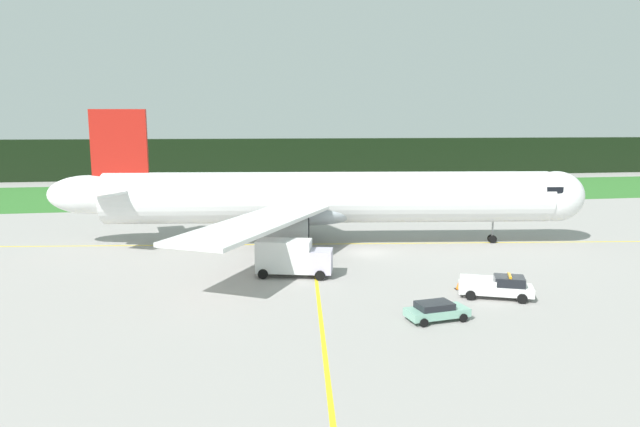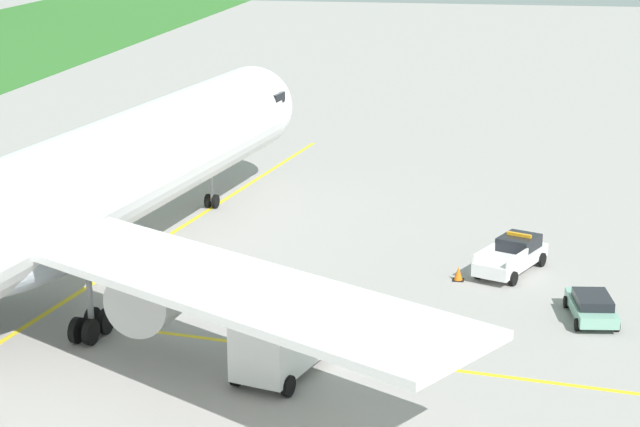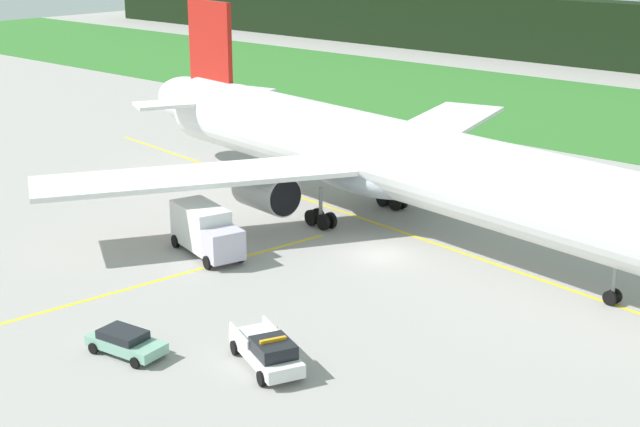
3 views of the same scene
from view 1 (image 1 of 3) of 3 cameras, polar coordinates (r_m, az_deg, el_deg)
ground at (r=58.92m, az=4.79°, el=-4.04°), size 320.00×320.00×0.00m
grass_verge at (r=111.89m, az=-2.38°, el=2.19°), size 320.00×39.18×0.04m
distant_tree_line at (r=146.10m, az=-4.25°, el=5.73°), size 288.00×5.62×10.04m
taxiway_centerline_main at (r=62.99m, az=0.90°, el=-3.15°), size 78.65×11.16×0.01m
taxiway_centerline_spur at (r=41.60m, az=-0.07°, el=-9.58°), size 5.02×34.19×0.01m
airliner at (r=62.08m, az=0.39°, el=1.53°), size 60.28×46.85×15.09m
ops_pickup_truck at (r=45.49m, az=17.93°, el=-7.21°), size 5.89×4.00×1.94m
catering_truck at (r=49.33m, az=-2.90°, el=-4.51°), size 7.09×4.15×3.44m
staff_car at (r=39.47m, az=11.90°, el=-9.76°), size 4.53×2.53×1.30m
apron_cone at (r=47.14m, az=14.13°, el=-7.15°), size 0.61×0.61×0.76m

